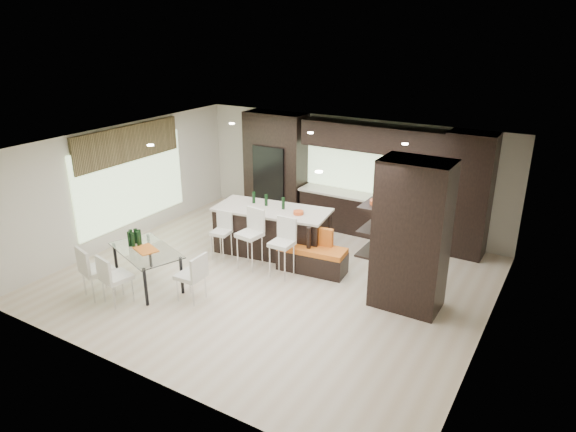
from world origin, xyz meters
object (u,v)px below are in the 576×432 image
Objects in this scene: kitchen_island at (272,231)px; chair_end at (191,279)px; stool_left at (221,241)px; dining_table at (148,268)px; floor_vase at (405,257)px; chair_far at (98,273)px; stool_right at (282,254)px; stool_mid at (250,245)px; bench at (312,259)px.

chair_end is (-0.17, -2.50, -0.09)m from kitchen_island.
chair_end is at bearing -77.19° from stool_left.
chair_end is (1.09, -0.00, 0.05)m from dining_table.
floor_vase reaches higher than dining_table.
floor_vase is 1.26× the size of chair_far.
stool_right is at bearing 60.57° from chair_far.
chair_end is (-3.15, -2.55, -0.16)m from floor_vase.
stool_left reaches higher than dining_table.
dining_table is 0.92m from chair_far.
dining_table is at bearing 88.01° from chair_end.
kitchen_island is 1.15m from stool_right.
chair_far is at bearing -118.69° from stool_mid.
stool_mid is at bearing -179.54° from stool_right.
stool_left is 0.72× the size of floor_vase.
stool_right is at bearing -56.41° from kitchen_island.
stool_left is 0.60× the size of bench.
bench is at bearing 6.97° from stool_left.
stool_mid is 1.20× the size of chair_end.
stool_right reaches higher than chair_end.
dining_table is at bearing -120.28° from stool_mid.
floor_vase is at bearing 51.38° from dining_table.
floor_vase reaches higher than bench.
stool_right is at bearing -31.52° from chair_end.
dining_table is at bearing -148.96° from floor_vase.
stool_mid is 2.07m from dining_table.
stool_right is at bearing -157.90° from floor_vase.
chair_far is (-2.51, -2.42, -0.02)m from stool_right.
dining_table is (-1.26, -1.64, -0.14)m from stool_mid.
chair_end is (1.57, 0.77, -0.04)m from chair_far.
stool_left is (-0.77, -0.82, -0.10)m from kitchen_island.
chair_end reaches higher than stool_left.
stool_mid is 0.87× the size of floor_vase.
stool_mid is (0.00, -0.86, -0.01)m from kitchen_island.
stool_mid is 3.11m from floor_vase.
dining_table is (-0.49, -1.68, -0.05)m from stool_left.
stool_mid is (0.77, -0.04, 0.09)m from stool_left.
floor_vase is 1.38× the size of chair_end.
kitchen_island reaches higher than stool_mid.
bench is at bearing -24.66° from kitchen_island.
bench is 4.14m from chair_far.
floor_vase reaches higher than stool_right.
stool_right is (1.53, -0.03, 0.07)m from stool_left.
stool_right is 1.90m from chair_end.
chair_far is (-0.97, -2.45, 0.04)m from stool_left.
stool_left is 2.64m from chair_far.
floor_vase reaches higher than stool_left.
kitchen_island is 1.13m from stool_left.
kitchen_island is 2.51m from chair_end.
bench is (0.41, 0.51, -0.22)m from stool_right.
kitchen_island is at bearing -5.83° from chair_end.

